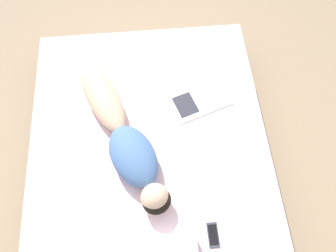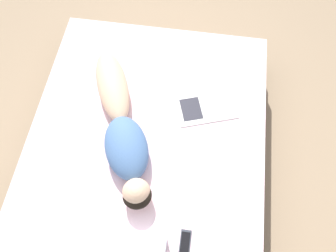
{
  "view_description": "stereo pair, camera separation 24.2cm",
  "coord_description": "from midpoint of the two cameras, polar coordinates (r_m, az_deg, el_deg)",
  "views": [
    {
      "loc": [
        -0.06,
        0.93,
        2.69
      ],
      "look_at": [
        -0.15,
        -0.11,
        0.5
      ],
      "focal_mm": 35.0,
      "sensor_mm": 36.0,
      "label": 1
    },
    {
      "loc": [
        -0.3,
        0.93,
        2.69
      ],
      "look_at": [
        -0.15,
        -0.11,
        0.5
      ],
      "focal_mm": 35.0,
      "sensor_mm": 36.0,
      "label": 2
    }
  ],
  "objects": [
    {
      "name": "open_magazine",
      "position": [
        2.58,
        2.63,
        4.25
      ],
      "size": [
        0.53,
        0.41,
        0.01
      ],
      "rotation": [
        0.0,
        0.0,
        0.33
      ],
      "color": "white",
      "rests_on": "bed"
    },
    {
      "name": "cell_phone",
      "position": [
        2.25,
        4.67,
        -18.72
      ],
      "size": [
        0.07,
        0.16,
        0.01
      ],
      "rotation": [
        0.0,
        0.0,
        0.0
      ],
      "color": "#333842",
      "rests_on": "bed"
    },
    {
      "name": "ground_plane",
      "position": [
        2.85,
        -5.29,
        -6.94
      ],
      "size": [
        12.0,
        12.0,
        0.0
      ],
      "primitive_type": "plane",
      "color": "#9E8466"
    },
    {
      "name": "person",
      "position": [
        2.38,
        -10.53,
        -2.46
      ],
      "size": [
        0.71,
        1.3,
        0.19
      ],
      "rotation": [
        0.0,
        0.0,
        0.4
      ],
      "color": "#DBB28E",
      "rests_on": "bed"
    },
    {
      "name": "bed",
      "position": [
        2.64,
        -5.7,
        -5.38
      ],
      "size": [
        1.82,
        2.23,
        0.45
      ],
      "color": "#383333",
      "rests_on": "ground_plane"
    }
  ]
}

